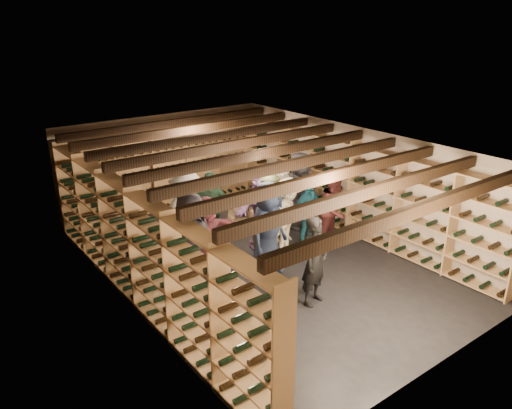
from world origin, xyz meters
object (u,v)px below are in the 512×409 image
object	(u,v)px
person_0	(192,243)
person_2	(271,218)
person_1	(315,261)
person_8	(334,210)
crate_loose	(264,226)
person_7	(284,205)
person_3	(288,216)
person_11	(263,209)
person_5	(208,236)
person_9	(187,212)
crate_stack_right	(262,219)
person_6	(268,229)
person_4	(308,212)
person_12	(299,191)
person_10	(210,209)
crate_stack_left	(240,215)

from	to	relation	value
person_0	person_2	xyz separation A→B (m)	(1.85, 0.08, -0.00)
person_1	person_8	world-z (taller)	person_8
crate_loose	person_7	bearing A→B (deg)	-92.33
person_7	person_2	bearing A→B (deg)	-144.23
person_3	person_11	xyz separation A→B (m)	(-0.26, 0.51, 0.05)
person_5	person_0	bearing A→B (deg)	-159.66
person_0	person_9	distance (m)	1.57
person_8	person_11	bearing A→B (deg)	131.48
crate_stack_right	person_6	xyz separation A→B (m)	(-1.18, -1.72, 0.67)
person_4	person_11	size ratio (longest dim) A/B	0.88
crate_stack_right	person_11	distance (m)	1.05
person_4	person_5	distance (m)	2.38
person_2	person_4	size ratio (longest dim) A/B	1.23
person_2	person_9	bearing A→B (deg)	112.49
person_4	person_1	bearing A→B (deg)	-136.37
person_5	crate_stack_right	bearing A→B (deg)	12.28
person_2	person_8	distance (m)	1.51
crate_loose	person_7	world-z (taller)	person_7
crate_stack_right	person_5	world-z (taller)	person_5
person_3	person_7	xyz separation A→B (m)	(0.29, 0.47, 0.02)
person_6	person_12	world-z (taller)	person_6
person_1	person_7	size ratio (longest dim) A/B	0.97
person_2	person_10	world-z (taller)	person_2
crate_loose	person_9	distance (m)	2.17
person_6	crate_stack_right	bearing A→B (deg)	38.19
crate_stack_right	person_6	bearing A→B (deg)	-124.45
crate_stack_right	person_1	bearing A→B (deg)	-111.60
person_12	person_10	bearing A→B (deg)	164.34
crate_loose	person_7	distance (m)	1.04
person_0	person_11	distance (m)	2.24
crate_stack_right	person_3	bearing A→B (deg)	-102.07
crate_stack_left	person_10	bearing A→B (deg)	-160.81
person_0	person_7	bearing A→B (deg)	8.73
person_0	person_1	distance (m)	2.17
crate_loose	person_11	world-z (taller)	person_11
person_3	person_0	bearing A→B (deg)	165.21
person_5	person_12	distance (m)	2.94
person_2	person_3	distance (m)	0.56
crate_stack_right	crate_loose	bearing A→B (deg)	-0.00
person_2	person_6	world-z (taller)	person_6
person_3	person_11	size ratio (longest dim) A/B	0.94
crate_stack_left	person_5	size ratio (longest dim) A/B	0.43
person_2	person_3	xyz separation A→B (m)	(0.53, 0.13, -0.12)
person_5	person_8	size ratio (longest dim) A/B	0.93
person_1	person_11	bearing A→B (deg)	57.56
person_9	person_10	xyz separation A→B (m)	(0.55, 0.00, -0.07)
person_2	person_7	world-z (taller)	person_2
person_11	person_3	bearing A→B (deg)	-62.75
person_6	person_10	distance (m)	1.74
person_3	person_4	distance (m)	0.55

